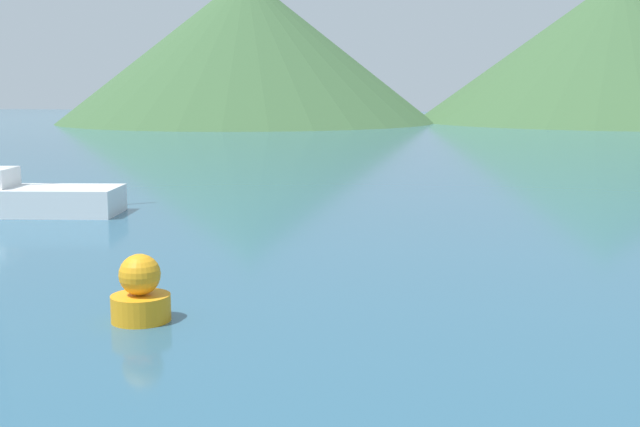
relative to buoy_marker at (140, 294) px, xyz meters
The scene contains 3 objects.
buoy_marker is the anchor object (origin of this frame).
hill_west 71.94m from the buoy_marker, 106.22° to the left, with size 38.22×38.22×14.81m.
hill_central 80.14m from the buoy_marker, 77.80° to the left, with size 40.75×40.75×14.82m.
Camera 1 is at (3.47, -0.08, 3.46)m, focal length 45.00 mm.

